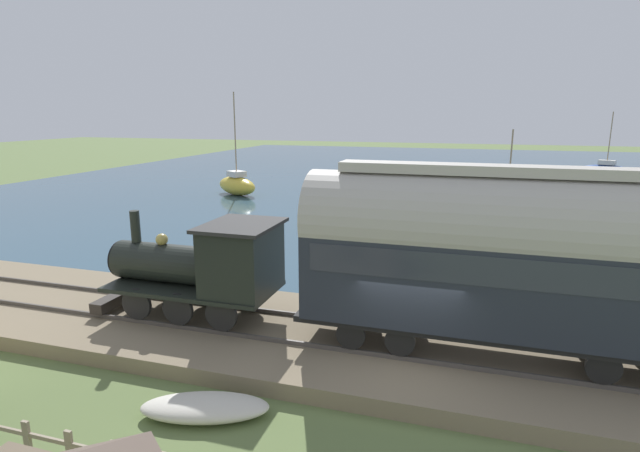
{
  "coord_description": "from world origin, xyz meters",
  "views": [
    {
      "loc": [
        -11.58,
        -1.24,
        6.47
      ],
      "look_at": [
        5.46,
        3.99,
        2.41
      ],
      "focal_mm": 28.0,
      "sensor_mm": 36.0,
      "label": 1
    }
  ],
  "objects_px": {
    "sailboat_yellow": "(237,185)",
    "beached_dinghy": "(205,407)",
    "rowboat_mid_harbor": "(337,237)",
    "passenger_coach": "(502,253)",
    "steam_locomotive": "(208,264)",
    "sailboat_blue": "(606,170)",
    "sailboat_black": "(507,206)"
  },
  "relations": [
    {
      "from": "sailboat_black",
      "to": "beached_dinghy",
      "type": "xyz_separation_m",
      "value": [
        -24.72,
        7.44,
        -0.46
      ]
    },
    {
      "from": "passenger_coach",
      "to": "sailboat_yellow",
      "type": "bearing_deg",
      "value": 38.59
    },
    {
      "from": "passenger_coach",
      "to": "sailboat_blue",
      "type": "height_order",
      "value": "sailboat_blue"
    },
    {
      "from": "sailboat_yellow",
      "to": "beached_dinghy",
      "type": "distance_m",
      "value": 30.3
    },
    {
      "from": "rowboat_mid_harbor",
      "to": "beached_dinghy",
      "type": "relative_size",
      "value": 0.83
    },
    {
      "from": "rowboat_mid_harbor",
      "to": "sailboat_black",
      "type": "bearing_deg",
      "value": -2.78
    },
    {
      "from": "sailboat_black",
      "to": "rowboat_mid_harbor",
      "type": "xyz_separation_m",
      "value": [
        -9.36,
        8.64,
        -0.43
      ]
    },
    {
      "from": "sailboat_black",
      "to": "beached_dinghy",
      "type": "height_order",
      "value": "sailboat_black"
    },
    {
      "from": "sailboat_blue",
      "to": "sailboat_black",
      "type": "relative_size",
      "value": 1.15
    },
    {
      "from": "sailboat_black",
      "to": "rowboat_mid_harbor",
      "type": "bearing_deg",
      "value": 103.29
    },
    {
      "from": "sailboat_yellow",
      "to": "sailboat_black",
      "type": "relative_size",
      "value": 1.41
    },
    {
      "from": "passenger_coach",
      "to": "sailboat_black",
      "type": "relative_size",
      "value": 1.76
    },
    {
      "from": "sailboat_blue",
      "to": "beached_dinghy",
      "type": "distance_m",
      "value": 51.92
    },
    {
      "from": "steam_locomotive",
      "to": "rowboat_mid_harbor",
      "type": "distance_m",
      "value": 11.67
    },
    {
      "from": "passenger_coach",
      "to": "beached_dinghy",
      "type": "bearing_deg",
      "value": 122.71
    },
    {
      "from": "sailboat_yellow",
      "to": "rowboat_mid_harbor",
      "type": "relative_size",
      "value": 3.21
    },
    {
      "from": "steam_locomotive",
      "to": "rowboat_mid_harbor",
      "type": "relative_size",
      "value": 2.23
    },
    {
      "from": "passenger_coach",
      "to": "rowboat_mid_harbor",
      "type": "relative_size",
      "value": 4.02
    },
    {
      "from": "rowboat_mid_harbor",
      "to": "beached_dinghy",
      "type": "distance_m",
      "value": 15.41
    },
    {
      "from": "steam_locomotive",
      "to": "sailboat_blue",
      "type": "height_order",
      "value": "sailboat_blue"
    },
    {
      "from": "sailboat_yellow",
      "to": "rowboat_mid_harbor",
      "type": "distance_m",
      "value": 16.76
    },
    {
      "from": "sailboat_yellow",
      "to": "beached_dinghy",
      "type": "xyz_separation_m",
      "value": [
        -27.46,
        -12.79,
        -0.59
      ]
    },
    {
      "from": "steam_locomotive",
      "to": "passenger_coach",
      "type": "height_order",
      "value": "passenger_coach"
    },
    {
      "from": "rowboat_mid_harbor",
      "to": "steam_locomotive",
      "type": "bearing_deg",
      "value": -144.14
    },
    {
      "from": "sailboat_yellow",
      "to": "sailboat_blue",
      "type": "distance_m",
      "value": 37.54
    },
    {
      "from": "steam_locomotive",
      "to": "passenger_coach",
      "type": "distance_m",
      "value": 8.12
    },
    {
      "from": "sailboat_yellow",
      "to": "sailboat_black",
      "type": "xyz_separation_m",
      "value": [
        -2.74,
        -20.22,
        -0.13
      ]
    },
    {
      "from": "sailboat_blue",
      "to": "beached_dinghy",
      "type": "xyz_separation_m",
      "value": [
        -48.62,
        18.23,
        -0.5
      ]
    },
    {
      "from": "sailboat_yellow",
      "to": "beached_dinghy",
      "type": "relative_size",
      "value": 2.68
    },
    {
      "from": "sailboat_yellow",
      "to": "rowboat_mid_harbor",
      "type": "xyz_separation_m",
      "value": [
        -12.09,
        -11.58,
        -0.56
      ]
    },
    {
      "from": "passenger_coach",
      "to": "steam_locomotive",
      "type": "bearing_deg",
      "value": 90.0
    },
    {
      "from": "sailboat_blue",
      "to": "sailboat_black",
      "type": "height_order",
      "value": "sailboat_blue"
    }
  ]
}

